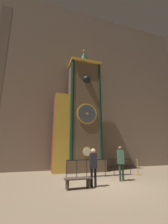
% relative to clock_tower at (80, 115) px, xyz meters
% --- Properties ---
extents(ground_plane, '(28.00, 28.00, 0.00)m').
position_rel_clock_tower_xyz_m(ground_plane, '(-0.02, -4.45, -4.34)').
color(ground_plane, '#847056').
extents(cathedral_back_wall, '(24.00, 0.32, 15.89)m').
position_rel_clock_tower_xyz_m(cathedral_back_wall, '(-0.11, 1.39, 3.59)').
color(cathedral_back_wall, '#7A6656').
rests_on(cathedral_back_wall, ground_plane).
extents(clock_tower, '(3.98, 1.78, 10.50)m').
position_rel_clock_tower_xyz_m(clock_tower, '(0.00, 0.00, 0.00)').
color(clock_tower, brown).
rests_on(clock_tower, ground_plane).
extents(railing_fence, '(4.35, 0.05, 1.04)m').
position_rel_clock_tower_xyz_m(railing_fence, '(0.64, -2.40, -3.77)').
color(railing_fence, black).
rests_on(railing_fence, ground_plane).
extents(visitor_near, '(0.38, 0.29, 1.69)m').
position_rel_clock_tower_xyz_m(visitor_near, '(-0.71, -4.59, -3.32)').
color(visitor_near, black).
rests_on(visitor_near, ground_plane).
extents(visitor_far, '(0.39, 0.32, 1.82)m').
position_rel_clock_tower_xyz_m(visitor_far, '(1.20, -3.88, -3.25)').
color(visitor_far, '#213427').
rests_on(visitor_far, ground_plane).
extents(stanchion_post, '(0.28, 0.28, 0.98)m').
position_rel_clock_tower_xyz_m(stanchion_post, '(3.24, -2.57, -4.03)').
color(stanchion_post, '#B28E33').
rests_on(stanchion_post, ground_plane).
extents(visitor_bench, '(1.19, 0.40, 0.44)m').
position_rel_clock_tower_xyz_m(visitor_bench, '(-1.45, -4.63, -4.04)').
color(visitor_bench, '#423328').
rests_on(visitor_bench, ground_plane).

